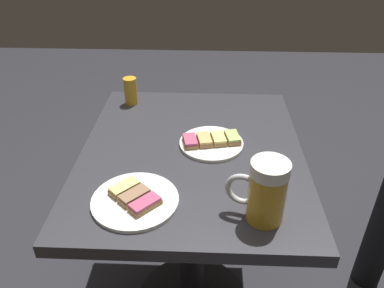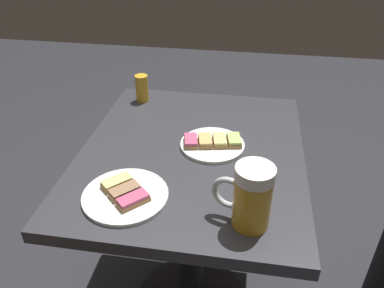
# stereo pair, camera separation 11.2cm
# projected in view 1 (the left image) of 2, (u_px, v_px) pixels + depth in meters

# --- Properties ---
(cafe_table) EXTENTS (0.65, 0.78, 0.74)m
(cafe_table) POSITION_uv_depth(u_px,v_px,m) (192.00, 194.00, 1.23)
(cafe_table) COLOR black
(cafe_table) RESTS_ON ground_plane
(plate_near) EXTENTS (0.19, 0.19, 0.03)m
(plate_near) POSITION_uv_depth(u_px,v_px,m) (211.00, 142.00, 1.15)
(plate_near) COLOR white
(plate_near) RESTS_ON cafe_table
(plate_far) EXTENTS (0.22, 0.22, 0.03)m
(plate_far) POSITION_uv_depth(u_px,v_px,m) (135.00, 199.00, 0.93)
(plate_far) COLOR white
(plate_far) RESTS_ON cafe_table
(beer_mug) EXTENTS (0.14, 0.09, 0.16)m
(beer_mug) POSITION_uv_depth(u_px,v_px,m) (265.00, 191.00, 0.85)
(beer_mug) COLOR gold
(beer_mug) RESTS_ON cafe_table
(beer_glass_small) EXTENTS (0.05, 0.05, 0.10)m
(beer_glass_small) POSITION_uv_depth(u_px,v_px,m) (131.00, 91.00, 1.36)
(beer_glass_small) COLOR gold
(beer_glass_small) RESTS_ON cafe_table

